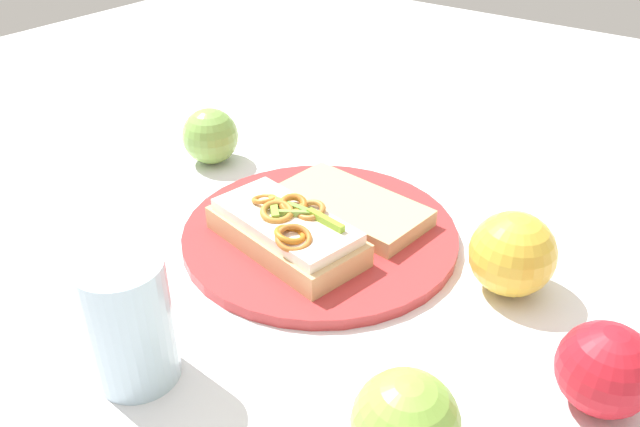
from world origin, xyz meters
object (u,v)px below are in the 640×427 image
(apple_1, at_px, (405,424))
(drinking_glass, at_px, (128,321))
(apple_0, at_px, (512,254))
(bread_slice_side, at_px, (351,206))
(apple_3, at_px, (605,369))
(sandwich, at_px, (286,230))
(apple_2, at_px, (210,136))
(plate, at_px, (320,234))

(apple_1, relative_size, drinking_glass, 0.68)
(apple_0, bearing_deg, drinking_glass, -124.53)
(apple_0, height_order, drinking_glass, drinking_glass)
(apple_1, height_order, drinking_glass, drinking_glass)
(apple_0, distance_m, apple_1, 0.24)
(bread_slice_side, relative_size, apple_3, 2.29)
(sandwich, bearing_deg, apple_1, 157.97)
(bread_slice_side, xyz_separation_m, apple_3, (0.31, -0.10, 0.02))
(bread_slice_side, bearing_deg, apple_2, 2.06)
(bread_slice_side, height_order, apple_3, apple_3)
(bread_slice_side, distance_m, apple_3, 0.32)
(plate, distance_m, apple_2, 0.24)
(apple_0, relative_size, drinking_glass, 0.73)
(plate, bearing_deg, apple_1, -41.36)
(apple_3, bearing_deg, drinking_glass, -148.10)
(apple_0, bearing_deg, plate, -168.47)
(bread_slice_side, xyz_separation_m, drinking_glass, (-0.01, -0.30, 0.04))
(plate, height_order, apple_0, apple_0)
(apple_3, bearing_deg, apple_2, 167.88)
(apple_3, relative_size, drinking_glass, 0.66)
(sandwich, height_order, apple_0, apple_0)
(sandwich, bearing_deg, apple_2, -15.80)
(apple_2, xyz_separation_m, drinking_glass, (0.23, -0.31, 0.02))
(apple_1, bearing_deg, apple_2, 150.35)
(bread_slice_side, height_order, drinking_glass, drinking_glass)
(bread_slice_side, distance_m, apple_2, 0.24)
(sandwich, relative_size, drinking_glass, 1.63)
(sandwich, bearing_deg, plate, -89.16)
(apple_1, xyz_separation_m, apple_2, (-0.45, 0.26, -0.00))
(apple_3, bearing_deg, apple_0, 140.29)
(drinking_glass, bearing_deg, plate, 89.64)
(bread_slice_side, relative_size, apple_1, 2.22)
(apple_2, bearing_deg, apple_1, -29.65)
(apple_0, xyz_separation_m, apple_1, (0.02, -0.23, -0.00))
(plate, relative_size, sandwich, 1.62)
(bread_slice_side, xyz_separation_m, apple_1, (0.21, -0.24, 0.02))
(apple_0, height_order, apple_3, apple_0)
(apple_0, bearing_deg, apple_3, -39.71)
(apple_2, bearing_deg, apple_0, -2.81)
(sandwich, distance_m, apple_0, 0.23)
(plate, relative_size, apple_3, 4.02)
(plate, xyz_separation_m, apple_0, (0.20, 0.04, 0.04))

